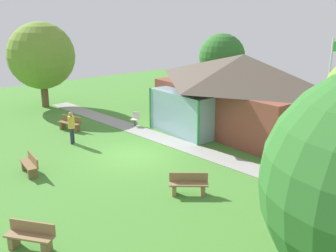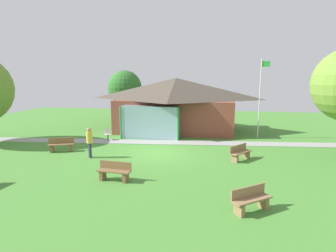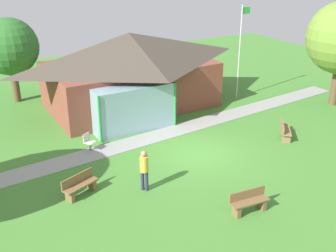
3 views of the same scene
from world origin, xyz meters
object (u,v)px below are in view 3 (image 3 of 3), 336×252
pavilion (130,69)px  patio_chair_west (89,142)px  tree_behind_pavilion_left (10,47)px  flagpole (240,48)px  bench_mid_right (285,131)px  bench_front_center (249,202)px  visitor_strolling_lawn (144,167)px  bench_mid_left (80,186)px

pavilion → patio_chair_west: (-4.30, -4.45, -1.89)m
patio_chair_west → tree_behind_pavilion_left: tree_behind_pavilion_left is taller
flagpole → tree_behind_pavilion_left: size_ratio=1.12×
pavilion → bench_mid_right: pavilion is taller
bench_front_center → patio_chair_west: patio_chair_west is taller
pavilion → visitor_strolling_lawn: size_ratio=5.99×
bench_mid_right → bench_mid_left: size_ratio=0.93×
patio_chair_west → visitor_strolling_lawn: 4.55m
pavilion → tree_behind_pavilion_left: bearing=142.8°
bench_front_center → flagpole: bearing=-121.3°
pavilion → tree_behind_pavilion_left: tree_behind_pavilion_left is taller
patio_chair_west → bench_mid_left: bearing=32.3°
bench_mid_left → patio_chair_west: patio_chair_west is taller
patio_chair_west → visitor_strolling_lawn: (0.69, -4.46, 0.61)m
pavilion → visitor_strolling_lawn: bearing=-112.0°
tree_behind_pavilion_left → bench_front_center: bearing=-73.7°
bench_mid_left → patio_chair_west: 3.87m
bench_mid_right → tree_behind_pavilion_left: size_ratio=0.28×
bench_front_center → visitor_strolling_lawn: (-2.62, 3.20, 0.62)m
pavilion → patio_chair_west: size_ratio=12.13×
visitor_strolling_lawn → patio_chair_west: bearing=150.5°
bench_mid_right → patio_chair_west: 9.74m
patio_chair_west → flagpole: bearing=160.5°
tree_behind_pavilion_left → flagpole: bearing=-27.0°
visitor_strolling_lawn → tree_behind_pavilion_left: size_ratio=0.34×
flagpole → bench_mid_right: size_ratio=4.01×
pavilion → bench_mid_left: size_ratio=6.70×
bench_mid_left → visitor_strolling_lawn: bearing=136.0°
patio_chair_west → bench_front_center: bearing=80.8°
patio_chair_west → tree_behind_pavilion_left: bearing=-112.9°
bench_mid_left → bench_front_center: bearing=118.3°
bench_front_center → bench_mid_left: bearing=-34.6°
patio_chair_west → visitor_strolling_lawn: visitor_strolling_lawn is taller
bench_mid_left → patio_chair_west: bearing=-136.7°
bench_front_center → tree_behind_pavilion_left: bearing=-68.3°
bench_front_center → patio_chair_west: 8.34m
pavilion → bench_front_center: pavilion is taller
bench_mid_right → flagpole: bearing=-157.9°
bench_mid_right → visitor_strolling_lawn: visitor_strolling_lawn is taller
bench_mid_right → bench_mid_left: same height
bench_mid_right → patio_chair_west: size_ratio=1.68×
bench_mid_left → visitor_strolling_lawn: (2.33, -0.95, 0.62)m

